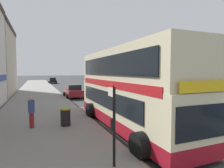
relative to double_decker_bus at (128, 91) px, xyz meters
The scene contains 10 objects.
ground_plane 26.30m from the double_decker_bus, 84.62° to the left, with size 260.00×260.00×0.00m, color #333335.
pavement_near 26.57m from the double_decker_bus, 99.87° to the left, with size 6.00×76.00×0.14m, color gray.
double_decker_bus is the anchor object (origin of this frame).
bus_bay_markings 2.06m from the double_decker_bus, 113.69° to the right, with size 3.01×13.40×0.01m.
bus_stop_sign 4.79m from the double_decker_bus, 122.44° to the right, with size 0.09×0.51×2.63m.
parked_car_silver_across 33.15m from the double_decker_bus, 77.49° to the left, with size 2.09×4.20×1.62m.
parked_car_black_distant 43.39m from the double_decker_bus, 90.89° to the left, with size 2.09×4.20×1.62m.
parked_car_maroon_ahead 13.39m from the double_decker_bus, 92.61° to the left, with size 2.09×4.20×1.62m.
pedestrian_waiting_near_sign 5.37m from the double_decker_bus, 164.94° to the left, with size 0.34×0.34×1.72m.
litter_bin 3.79m from the double_decker_bus, 161.87° to the left, with size 0.57×0.57×0.99m.
Camera 1 is at (-7.28, -3.56, 3.17)m, focal length 29.91 mm.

